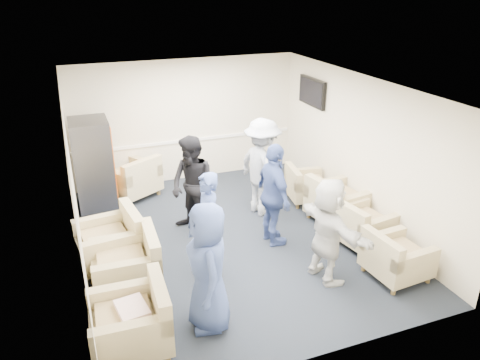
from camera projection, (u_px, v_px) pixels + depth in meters
name	position (u px, v px, depth m)	size (l,w,h in m)	color
floor	(233.00, 239.00, 8.27)	(6.00, 6.00, 0.00)	black
ceiling	(232.00, 87.00, 7.20)	(6.00, 6.00, 0.00)	white
back_wall	(186.00, 121.00, 10.31)	(5.00, 0.02, 2.70)	beige
front_wall	(325.00, 262.00, 5.16)	(5.00, 0.02, 2.70)	beige
left_wall	(74.00, 190.00, 6.92)	(0.02, 6.00, 2.70)	beige
right_wall	(361.00, 150.00, 8.55)	(0.02, 6.00, 2.70)	beige
chair_rail	(187.00, 140.00, 10.47)	(4.98, 0.04, 0.06)	white
tv	(312.00, 92.00, 9.80)	(0.10, 1.00, 0.58)	black
armchair_left_near	(135.00, 323.00, 5.70)	(0.97, 0.97, 0.74)	tan
armchair_left_mid	(130.00, 266.00, 6.82)	(0.98, 0.98, 0.75)	tan
armchair_left_far	(114.00, 242.00, 7.42)	(1.06, 1.06, 0.76)	tan
armchair_right_near	(394.00, 259.00, 7.07)	(0.89, 0.89, 0.66)	tan
armchair_right_midnear	(360.00, 226.00, 7.98)	(0.99, 0.99, 0.69)	tan
armchair_right_midfar	(336.00, 204.00, 8.71)	(1.09, 1.09, 0.75)	tan
armchair_right_far	(305.00, 186.00, 9.58)	(0.90, 0.90, 0.63)	tan
armchair_corner	(133.00, 180.00, 9.73)	(1.29, 1.29, 0.76)	tan
vending_machine	(94.00, 165.00, 9.09)	(0.73, 0.85, 1.80)	#48484F
backpack	(141.00, 272.00, 6.88)	(0.34, 0.27, 0.51)	black
pillow	(132.00, 311.00, 5.62)	(0.44, 0.34, 0.13)	white
person_front_left	(208.00, 268.00, 5.88)	(0.86, 0.56, 1.76)	#3A4E8C
person_mid_left	(208.00, 224.00, 7.05)	(0.60, 0.40, 1.65)	#3A4E8C
person_back_left	(193.00, 187.00, 8.15)	(0.87, 0.68, 1.79)	black
person_back_right	(262.00, 167.00, 8.84)	(1.22, 0.70, 1.90)	silver
person_mid_right	(274.00, 195.00, 7.81)	(1.05, 0.44, 1.80)	#3A4E8C
person_front_right	(328.00, 230.00, 6.88)	(1.53, 0.49, 1.65)	silver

